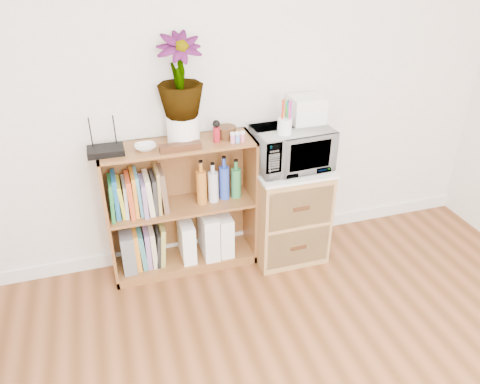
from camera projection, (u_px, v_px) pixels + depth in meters
name	position (u px, v px, depth m)	size (l,w,h in m)	color
skirting_board	(227.00, 239.00, 3.60)	(4.00, 0.02, 0.10)	white
bookshelf	(182.00, 208.00, 3.18)	(1.00, 0.30, 0.95)	brown
wicker_unit	(287.00, 212.00, 3.37)	(0.50, 0.45, 0.70)	#9E7542
microwave	(292.00, 148.00, 3.11)	(0.50, 0.34, 0.28)	silver
pen_cup	(285.00, 126.00, 2.95)	(0.09, 0.09, 0.10)	white
small_appliance	(307.00, 109.00, 3.11)	(0.22, 0.19, 0.18)	white
router	(106.00, 151.00, 2.81)	(0.22, 0.15, 0.04)	black
white_bowl	(145.00, 147.00, 2.86)	(0.13, 0.13, 0.03)	white
plant_pot	(183.00, 129.00, 2.93)	(0.20, 0.20, 0.17)	white
potted_plant	(180.00, 76.00, 2.77)	(0.28, 0.28, 0.50)	#296528
trinket_box	(180.00, 147.00, 2.86)	(0.26, 0.06, 0.04)	#391A0F
kokeshi_doll	(217.00, 134.00, 2.95)	(0.04, 0.04, 0.10)	maroon
wooden_bowl	(227.00, 132.00, 3.02)	(0.13, 0.13, 0.07)	#351D0E
paint_jars	(238.00, 138.00, 2.95)	(0.12, 0.04, 0.06)	pink
file_box	(128.00, 249.00, 3.21)	(0.09, 0.23, 0.29)	slate
magazine_holder_left	(187.00, 239.00, 3.31)	(0.09, 0.24, 0.30)	white
magazine_holder_mid	(208.00, 233.00, 3.34)	(0.11, 0.27, 0.33)	white
magazine_holder_right	(223.00, 232.00, 3.37)	(0.10, 0.25, 0.31)	white
cookbooks	(138.00, 194.00, 3.03)	(0.37, 0.20, 0.30)	#207A38
liquor_bottles	(218.00, 181.00, 3.16)	(0.32, 0.07, 0.31)	#BC6D23
lower_books	(149.00, 246.00, 3.25)	(0.22, 0.19, 0.30)	orange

